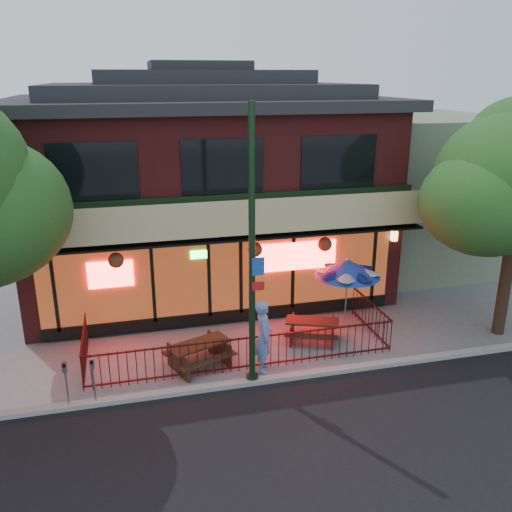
# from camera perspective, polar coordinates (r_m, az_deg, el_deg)

# --- Properties ---
(ground) EXTENTS (80.00, 80.00, 0.00)m
(ground) POSITION_cam_1_polar(r_m,az_deg,el_deg) (14.69, -0.78, -12.28)
(ground) COLOR gray
(ground) RESTS_ON ground
(curb) EXTENTS (80.00, 0.25, 0.12)m
(curb) POSITION_cam_1_polar(r_m,az_deg,el_deg) (14.24, -0.30, -13.07)
(curb) COLOR #999993
(curb) RESTS_ON ground
(restaurant_building) EXTENTS (12.96, 9.49, 8.05)m
(restaurant_building) POSITION_cam_1_polar(r_m,az_deg,el_deg) (19.90, -5.62, 8.60)
(restaurant_building) COLOR maroon
(restaurant_building) RESTS_ON ground
(neighbor_building) EXTENTS (6.00, 7.00, 6.00)m
(neighbor_building) POSITION_cam_1_polar(r_m,az_deg,el_deg) (23.69, 16.44, 6.75)
(neighbor_building) COLOR gray
(neighbor_building) RESTS_ON ground
(patio_fence) EXTENTS (8.44, 2.62, 1.00)m
(patio_fence) POSITION_cam_1_polar(r_m,az_deg,el_deg) (14.81, -1.24, -9.22)
(patio_fence) COLOR #3E0D0D
(patio_fence) RESTS_ON ground
(street_light) EXTENTS (0.43, 0.32, 7.00)m
(street_light) POSITION_cam_1_polar(r_m,az_deg,el_deg) (12.99, -0.42, -1.16)
(street_light) COLOR black
(street_light) RESTS_ON ground
(picnic_table_left) EXTENTS (1.99, 1.77, 0.70)m
(picnic_table_left) POSITION_cam_1_polar(r_m,az_deg,el_deg) (14.88, -6.00, -9.93)
(picnic_table_left) COLOR #3B2315
(picnic_table_left) RESTS_ON ground
(picnic_table_right) EXTENTS (1.88, 1.68, 0.66)m
(picnic_table_right) POSITION_cam_1_polar(r_m,az_deg,el_deg) (16.23, 5.94, -7.47)
(picnic_table_right) COLOR #361E13
(picnic_table_right) RESTS_ON ground
(patio_umbrella) EXTENTS (2.00, 2.00, 2.28)m
(patio_umbrella) POSITION_cam_1_polar(r_m,az_deg,el_deg) (16.71, 9.62, -1.25)
(patio_umbrella) COLOR gray
(patio_umbrella) RESTS_ON ground
(pedestrian) EXTENTS (0.63, 0.82, 2.01)m
(pedestrian) POSITION_cam_1_polar(r_m,az_deg,el_deg) (14.38, 0.82, -8.44)
(pedestrian) COLOR #6589CB
(pedestrian) RESTS_ON ground
(parking_meter_near) EXTENTS (0.12, 0.11, 1.24)m
(parking_meter_near) POSITION_cam_1_polar(r_m,az_deg,el_deg) (13.60, -16.79, -11.79)
(parking_meter_near) COLOR gray
(parking_meter_near) RESTS_ON ground
(parking_meter_far) EXTENTS (0.12, 0.10, 1.23)m
(parking_meter_far) POSITION_cam_1_polar(r_m,az_deg,el_deg) (13.66, -19.41, -11.95)
(parking_meter_far) COLOR gray
(parking_meter_far) RESTS_ON ground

